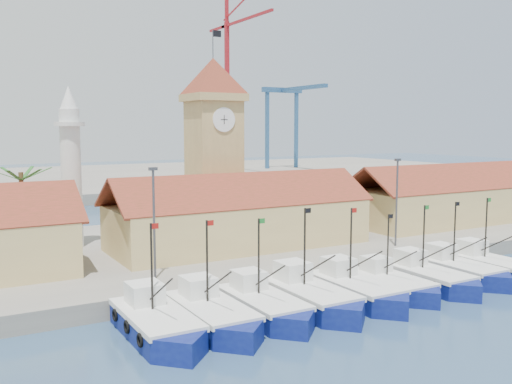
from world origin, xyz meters
TOP-DOWN VIEW (x-y plane):
  - ground at (0.00, 0.00)m, footprint 400.00×400.00m
  - quay at (0.00, 24.00)m, footprint 140.00×32.00m
  - terminal at (0.00, 110.00)m, footprint 240.00×80.00m
  - boat_0 at (-15.01, 3.15)m, footprint 3.79×10.40m
  - boat_1 at (-11.08, 3.02)m, footprint 3.74×10.25m
  - boat_2 at (-6.96, 3.05)m, footprint 3.64×9.97m
  - boat_3 at (-2.91, 3.02)m, footprint 3.88×10.63m
  - boat_4 at (1.41, 2.87)m, footprint 3.74×10.24m
  - boat_5 at (5.27, 2.90)m, footprint 3.34×9.15m
  - boat_6 at (9.31, 2.79)m, footprint 3.59×9.83m
  - boat_7 at (13.63, 3.22)m, footprint 3.57×9.77m
  - boat_8 at (17.42, 2.84)m, footprint 3.65×10.01m
  - hall_center at (0.00, 20.00)m, footprint 27.04×10.13m
  - hall_right at (32.00, 20.00)m, footprint 31.20×10.13m
  - clock_tower at (0.00, 26.00)m, footprint 5.80×5.80m
  - minaret at (-15.00, 28.00)m, footprint 3.00×3.00m
  - palm_tree at (-20.00, 26.00)m, footprint 5.60×5.03m
  - lamp_posts at (0.50, 12.00)m, footprint 80.70×0.25m
  - crane_red_right at (41.68, 103.66)m, footprint 1.00×32.92m
  - gantry at (62.00, 106.65)m, footprint 13.00×22.00m

SIDE VIEW (x-z plane):
  - ground at x=0.00m, z-range 0.00..0.00m
  - boat_5 at x=5.27m, z-range -2.75..4.18m
  - quay at x=0.00m, z-range 0.00..1.50m
  - boat_7 at x=13.63m, z-range -2.93..4.46m
  - boat_6 at x=9.31m, z-range -2.95..4.49m
  - boat_2 at x=-6.96m, z-range -2.99..4.55m
  - boat_8 at x=17.42m, z-range -3.00..4.57m
  - boat_4 at x=1.41m, z-range -3.07..4.68m
  - boat_1 at x=-11.08m, z-range -3.08..4.68m
  - boat_0 at x=-15.01m, z-range -3.12..4.75m
  - boat_3 at x=-2.91m, z-range -3.19..4.85m
  - terminal at x=0.00m, z-range 0.00..2.00m
  - hall_center at x=0.00m, z-range 0.18..7.79m
  - hall_right at x=32.00m, z-range 0.18..7.79m
  - palm_tree at x=-20.00m, z-range 2.05..10.44m
  - lamp_posts at x=0.50m, z-range 1.96..10.99m
  - minaret at x=-15.00m, z-range 1.58..17.88m
  - clock_tower at x=0.00m, z-range 0.61..23.31m
  - gantry at x=62.00m, z-range 8.44..31.64m
  - crane_red_right at x=41.68m, z-range 4.54..50.74m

